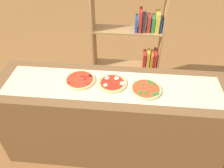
{
  "coord_description": "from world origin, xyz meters",
  "views": [
    {
      "loc": [
        0.14,
        -1.52,
        2.26
      ],
      "look_at": [
        0.0,
        0.0,
        0.96
      ],
      "focal_mm": 35.34,
      "sensor_mm": 36.0,
      "label": 1
    }
  ],
  "objects": [
    {
      "name": "ground_plane",
      "position": [
        0.0,
        0.0,
        0.0
      ],
      "size": [
        12.0,
        12.0,
        0.0
      ],
      "primitive_type": "plane",
      "color": "brown"
    },
    {
      "name": "counter",
      "position": [
        0.0,
        0.0,
        0.47
      ],
      "size": [
        2.23,
        0.62,
        0.94
      ],
      "primitive_type": "cube",
      "color": "brown",
      "rests_on": "ground_plane"
    },
    {
      "name": "parchment_paper",
      "position": [
        0.0,
        0.0,
        0.94
      ],
      "size": [
        1.98,
        0.43,
        0.0
      ],
      "primitive_type": "cube",
      "color": "beige",
      "rests_on": "counter"
    },
    {
      "name": "pizza_mozzarella_1",
      "position": [
        0.0,
        0.02,
        0.95
      ],
      "size": [
        0.27,
        0.27,
        0.03
      ],
      "color": "#DBB26B",
      "rests_on": "parchment_paper"
    },
    {
      "name": "bookshelf",
      "position": [
        0.21,
        0.92,
        0.76
      ],
      "size": [
        0.85,
        0.23,
        1.56
      ],
      "color": "#A87A47",
      "rests_on": "ground_plane"
    },
    {
      "name": "pizza_pepperoni_0",
      "position": [
        -0.3,
        0.04,
        0.95
      ],
      "size": [
        0.28,
        0.28,
        0.03
      ],
      "color": "#E5C17F",
      "rests_on": "parchment_paper"
    },
    {
      "name": "pizza_spinach_2",
      "position": [
        0.31,
        -0.03,
        0.95
      ],
      "size": [
        0.28,
        0.28,
        0.03
      ],
      "color": "#E5C17F",
      "rests_on": "parchment_paper"
    }
  ]
}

